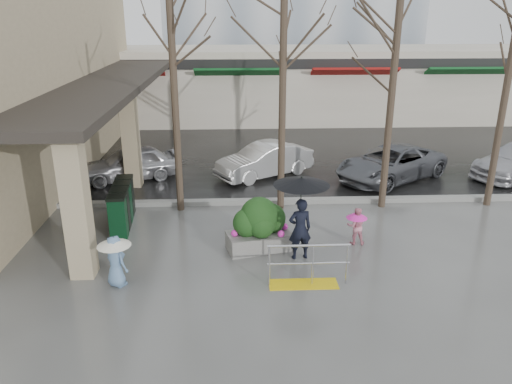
{
  "coord_description": "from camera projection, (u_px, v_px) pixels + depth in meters",
  "views": [
    {
      "loc": [
        -0.25,
        -11.3,
        5.99
      ],
      "look_at": [
        0.32,
        1.56,
        1.3
      ],
      "focal_mm": 35.0,
      "sensor_mm": 36.0,
      "label": 1
    }
  ],
  "objects": [
    {
      "name": "child_pink",
      "position": [
        356.0,
        223.0,
        13.44
      ],
      "size": [
        0.57,
        0.57,
        1.04
      ],
      "rotation": [
        0.0,
        0.0,
        3.06
      ],
      "color": "pink",
      "rests_on": "ground"
    },
    {
      "name": "pillar_back",
      "position": [
        131.0,
        139.0,
        17.54
      ],
      "size": [
        0.55,
        0.55,
        3.5
      ],
      "primitive_type": "cube",
      "color": "tan",
      "rests_on": "ground"
    },
    {
      "name": "car_c",
      "position": [
        391.0,
        163.0,
        18.6
      ],
      "size": [
        4.93,
        4.25,
        1.26
      ],
      "primitive_type": "imported",
      "rotation": [
        0.0,
        0.0,
        -0.99
      ],
      "color": "slate",
      "rests_on": "ground"
    },
    {
      "name": "canopy_slab",
      "position": [
        113.0,
        78.0,
        18.74
      ],
      "size": [
        2.8,
        18.0,
        0.25
      ],
      "primitive_type": "cube",
      "color": "#2D2823",
      "rests_on": "pillar_front"
    },
    {
      "name": "planter",
      "position": [
        259.0,
        225.0,
        13.11
      ],
      "size": [
        1.82,
        1.22,
        1.46
      ],
      "rotation": [
        0.0,
        0.0,
        0.25
      ],
      "color": "gray",
      "rests_on": "ground"
    },
    {
      "name": "handrail",
      "position": [
        306.0,
        270.0,
        11.47
      ],
      "size": [
        1.9,
        0.5,
        1.03
      ],
      "color": "yellow",
      "rests_on": "ground"
    },
    {
      "name": "street_asphalt",
      "position": [
        238.0,
        106.0,
        33.32
      ],
      "size": [
        120.0,
        36.0,
        0.01
      ],
      "primitive_type": "cube",
      "color": "black",
      "rests_on": "ground"
    },
    {
      "name": "tree_west",
      "position": [
        172.0,
        44.0,
        14.22
      ],
      "size": [
        3.2,
        3.2,
        6.8
      ],
      "color": "#382B21",
      "rests_on": "ground"
    },
    {
      "name": "car_b",
      "position": [
        264.0,
        160.0,
        18.98
      ],
      "size": [
        3.95,
        3.15,
        1.26
      ],
      "primitive_type": "imported",
      "rotation": [
        0.0,
        0.0,
        -1.02
      ],
      "color": "silver",
      "rests_on": "ground"
    },
    {
      "name": "woman",
      "position": [
        301.0,
        206.0,
        12.36
      ],
      "size": [
        1.4,
        1.4,
        2.21
      ],
      "rotation": [
        0.0,
        0.0,
        3.3
      ],
      "color": "black",
      "rests_on": "ground"
    },
    {
      "name": "car_a",
      "position": [
        129.0,
        163.0,
        18.6
      ],
      "size": [
        3.98,
        2.68,
        1.26
      ],
      "primitive_type": "imported",
      "rotation": [
        0.0,
        0.0,
        -1.22
      ],
      "color": "#ABABAF",
      "rests_on": "ground"
    },
    {
      "name": "tree_midwest",
      "position": [
        284.0,
        39.0,
        14.3
      ],
      "size": [
        3.2,
        3.2,
        7.0
      ],
      "color": "#382B21",
      "rests_on": "ground"
    },
    {
      "name": "tree_mideast",
      "position": [
        396.0,
        52.0,
        14.57
      ],
      "size": [
        3.2,
        3.2,
        6.5
      ],
      "color": "#382B21",
      "rests_on": "ground"
    },
    {
      "name": "news_boxes",
      "position": [
        122.0,
        205.0,
        14.61
      ],
      "size": [
        0.67,
        2.24,
        1.23
      ],
      "rotation": [
        0.0,
        0.0,
        0.08
      ],
      "color": "#0C351B",
      "rests_on": "ground"
    },
    {
      "name": "pillar_front",
      "position": [
        77.0,
        207.0,
        11.44
      ],
      "size": [
        0.55,
        0.55,
        3.5
      ],
      "primitive_type": "cube",
      "color": "tan",
      "rests_on": "ground"
    },
    {
      "name": "child_blue",
      "position": [
        115.0,
        256.0,
        11.32
      ],
      "size": [
        0.77,
        0.77,
        1.24
      ],
      "rotation": [
        0.0,
        0.0,
        2.46
      ],
      "color": "#658AB4",
      "rests_on": "ground"
    },
    {
      "name": "storefront_row",
      "position": [
        273.0,
        83.0,
        28.92
      ],
      "size": [
        34.0,
        6.74,
        4.0
      ],
      "color": "beige",
      "rests_on": "ground"
    },
    {
      "name": "curb",
      "position": [
        243.0,
        202.0,
        16.4
      ],
      "size": [
        120.0,
        0.3,
        0.15
      ],
      "primitive_type": "cube",
      "color": "gray",
      "rests_on": "ground"
    },
    {
      "name": "ground",
      "position": [
        246.0,
        261.0,
        12.67
      ],
      "size": [
        120.0,
        120.0,
        0.0
      ],
      "primitive_type": "plane",
      "color": "#51514F",
      "rests_on": "ground"
    }
  ]
}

